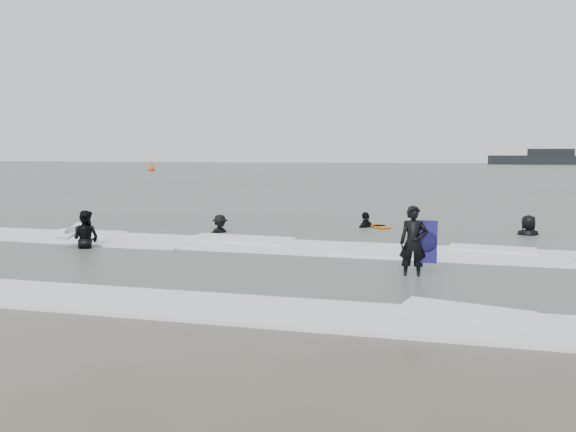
% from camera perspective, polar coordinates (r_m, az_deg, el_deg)
% --- Properties ---
extents(ground, '(320.00, 320.00, 0.00)m').
position_cam_1_polar(ground, '(11.01, -6.84, -8.50)').
color(ground, brown).
rests_on(ground, ground).
extents(sea, '(320.00, 320.00, 0.00)m').
position_cam_1_polar(sea, '(90.00, 12.52, 4.45)').
color(sea, '#47544C').
rests_on(sea, ground).
extents(surfer_centre, '(0.64, 0.45, 1.68)m').
position_cam_1_polar(surfer_centre, '(13.04, 12.52, -6.26)').
color(surfer_centre, black).
rests_on(surfer_centre, ground).
extents(surfer_wading, '(0.85, 0.67, 1.72)m').
position_cam_1_polar(surfer_wading, '(17.60, -19.81, -3.23)').
color(surfer_wading, black).
rests_on(surfer_wading, ground).
extents(surfer_breaker, '(1.12, 1.11, 1.55)m').
position_cam_1_polar(surfer_breaker, '(19.74, -6.92, -1.89)').
color(surfer_breaker, black).
rests_on(surfer_breaker, ground).
extents(surfer_right_near, '(0.96, 1.10, 1.78)m').
position_cam_1_polar(surfer_right_near, '(21.37, 7.93, -1.27)').
color(surfer_right_near, black).
rests_on(surfer_right_near, ground).
extents(surfer_right_far, '(0.99, 0.70, 1.90)m').
position_cam_1_polar(surfer_right_far, '(20.78, 23.19, -1.95)').
color(surfer_right_far, black).
rests_on(surfer_right_far, ground).
extents(surf_foam, '(30.03, 9.06, 0.09)m').
position_cam_1_polar(surf_foam, '(14.41, -1.35, -4.75)').
color(surf_foam, white).
rests_on(surf_foam, ground).
extents(bodyboards, '(10.72, 8.82, 1.25)m').
position_cam_1_polar(bodyboards, '(16.76, 0.06, -1.59)').
color(bodyboards, '#12104B').
rests_on(bodyboards, ground).
extents(buoy, '(1.00, 1.00, 1.65)m').
position_cam_1_polar(buoy, '(91.12, -13.69, 4.67)').
color(buoy, '#F4450A').
rests_on(buoy, ground).
extents(vessel_horizon, '(29.49, 5.27, 4.00)m').
position_cam_1_polar(vessel_horizon, '(157.02, 25.10, 5.27)').
color(vessel_horizon, black).
rests_on(vessel_horizon, ground).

